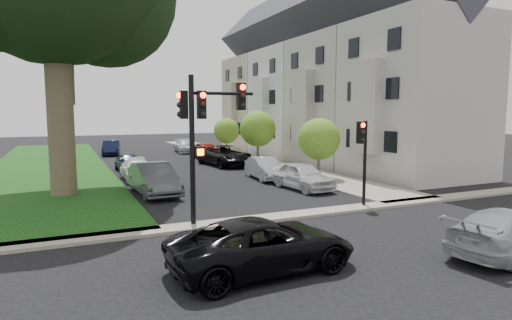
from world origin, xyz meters
name	(u,v)px	position (x,y,z in m)	size (l,w,h in m)	color
ground	(314,230)	(0.00, 0.00, 0.00)	(140.00, 140.00, 0.00)	black
grass_strip	(50,165)	(-9.00, 24.00, 0.06)	(8.00, 44.00, 0.12)	black
sidewalk_right	(237,157)	(6.75, 24.00, 0.06)	(3.50, 44.00, 0.12)	slate
sidewalk_cross	(287,216)	(0.00, 2.00, 0.06)	(60.00, 1.00, 0.12)	slate
house_a	(416,68)	(12.45, 8.00, 6.93)	(7.70, 7.55, 15.97)	#B5AFA5
house_b	(344,77)	(12.45, 15.50, 6.93)	(7.70, 7.55, 15.97)	gray
house_c	(297,83)	(12.45, 23.00, 6.93)	(7.70, 7.55, 15.97)	#B9B9B8
house_d	(263,87)	(12.45, 30.50, 6.93)	(7.70, 7.55, 15.97)	gray
small_tree_a	(319,139)	(6.20, 9.36, 2.55)	(2.55, 2.55, 3.83)	#3F3629
small_tree_b	(258,129)	(6.20, 18.24, 2.86)	(2.87, 2.87, 4.30)	#3F3629
small_tree_c	(226,131)	(6.20, 25.32, 2.41)	(2.42, 2.42, 3.63)	#3F3629
traffic_signal_main	(203,123)	(-3.37, 2.24, 3.79)	(2.69, 0.70, 5.50)	black
traffic_signal_secondary	(363,148)	(3.81, 2.19, 2.65)	(0.50, 0.40, 3.80)	black
car_cross_near	(263,245)	(-3.36, -2.81, 0.70)	(2.33, 5.06, 1.41)	black
car_parked_0	(302,176)	(3.76, 7.17, 0.74)	(1.74, 4.33, 1.47)	silver
car_parked_1	(265,168)	(3.47, 11.21, 0.69)	(1.46, 4.17, 1.38)	#999BA0
car_parked_2	(225,156)	(3.57, 18.60, 0.80)	(2.64, 5.72, 1.59)	black
car_parked_3	(206,151)	(3.69, 23.86, 0.75)	(1.77, 4.41, 1.50)	maroon
car_parked_4	(186,146)	(3.62, 30.53, 0.68)	(1.91, 4.70, 1.37)	#999BA0
car_parked_5	(154,179)	(-3.88, 9.02, 0.81)	(1.71, 4.89, 1.61)	#3F4247
car_parked_6	(138,170)	(-3.88, 14.02, 0.64)	(1.80, 4.42, 1.28)	silver
car_parked_7	(128,162)	(-3.81, 18.53, 0.66)	(1.55, 3.85, 1.31)	black
car_parked_9	(111,148)	(-3.67, 30.98, 0.72)	(1.52, 4.35, 1.43)	black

